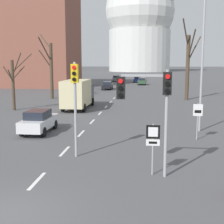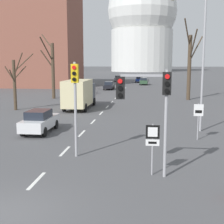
{
  "view_description": "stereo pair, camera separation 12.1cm",
  "coord_description": "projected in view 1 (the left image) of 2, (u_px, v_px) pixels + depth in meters",
  "views": [
    {
      "loc": [
        4.55,
        -9.11,
        4.95
      ],
      "look_at": [
        2.82,
        6.4,
        2.47
      ],
      "focal_mm": 50.0,
      "sensor_mm": 36.0,
      "label": 1
    },
    {
      "loc": [
        4.67,
        -9.09,
        4.95
      ],
      "look_at": [
        2.82,
        6.4,
        2.47
      ],
      "focal_mm": 50.0,
      "sensor_mm": 36.0,
      "label": 2
    }
  ],
  "objects": [
    {
      "name": "lane_stripe_0",
      "position": [
        37.0,
        181.0,
        13.19
      ],
      "size": [
        0.16,
        2.0,
        0.01
      ],
      "primitive_type": "cube",
      "color": "silver",
      "rests_on": "ground_plane"
    },
    {
      "name": "apartment_block_left",
      "position": [
        32.0,
        35.0,
        64.98
      ],
      "size": [
        18.0,
        14.0,
        21.37
      ],
      "primitive_type": "cube",
      "color": "brown",
      "rests_on": "ground_plane"
    },
    {
      "name": "route_sign_post",
      "position": [
        153.0,
        141.0,
        13.64
      ],
      "size": [
        0.6,
        0.08,
        2.32
      ],
      "color": "#9E9EA3",
      "rests_on": "ground_plane"
    },
    {
      "name": "traffic_signal_near_right",
      "position": [
        150.0,
        96.0,
        13.22
      ],
      "size": [
        2.31,
        0.34,
        4.67
      ],
      "color": "#9E9EA3",
      "rests_on": "ground_plane"
    },
    {
      "name": "lane_stripe_4",
      "position": [
        100.0,
        113.0,
        30.86
      ],
      "size": [
        0.16,
        2.0,
        0.01
      ],
      "primitive_type": "cube",
      "color": "silver",
      "rests_on": "ground_plane"
    },
    {
      "name": "sedan_near_right",
      "position": [
        39.0,
        121.0,
        22.21
      ],
      "size": [
        1.72,
        4.26,
        1.63
      ],
      "color": "silver",
      "rests_on": "ground_plane"
    },
    {
      "name": "street_lamp_right",
      "position": [
        197.0,
        51.0,
        21.96
      ],
      "size": [
        2.5,
        0.36,
        9.55
      ],
      "color": "#9E9EA3",
      "rests_on": "ground_plane"
    },
    {
      "name": "lane_stripe_2",
      "position": [
        81.0,
        133.0,
        22.02
      ],
      "size": [
        0.16,
        2.0,
        0.01
      ],
      "primitive_type": "cube",
      "color": "silver",
      "rests_on": "ground_plane"
    },
    {
      "name": "traffic_signal_centre_tall",
      "position": [
        75.0,
        91.0,
        16.08
      ],
      "size": [
        0.36,
        0.34,
        4.99
      ],
      "color": "#9E9EA3",
      "rests_on": "ground_plane"
    },
    {
      "name": "lane_stripe_9",
      "position": [
        120.0,
        92.0,
        52.94
      ],
      "size": [
        0.16,
        2.0,
        0.01
      ],
      "primitive_type": "cube",
      "color": "silver",
      "rests_on": "ground_plane"
    },
    {
      "name": "sedan_mid_centre",
      "position": [
        142.0,
        81.0,
        70.52
      ],
      "size": [
        1.8,
        4.11,
        1.6
      ],
      "color": "#2D4C33",
      "rests_on": "ground_plane"
    },
    {
      "name": "lane_stripe_6",
      "position": [
        111.0,
        102.0,
        39.69
      ],
      "size": [
        0.16,
        2.0,
        0.01
      ],
      "primitive_type": "cube",
      "color": "silver",
      "rests_on": "ground_plane"
    },
    {
      "name": "bare_tree_left_near",
      "position": [
        51.0,
        68.0,
        42.81
      ],
      "size": [
        2.18,
        4.29,
        8.95
      ],
      "color": "#473828",
      "rests_on": "ground_plane"
    },
    {
      "name": "lane_stripe_11",
      "position": [
        124.0,
        88.0,
        61.78
      ],
      "size": [
        0.16,
        2.0,
        0.01
      ],
      "primitive_type": "cube",
      "color": "silver",
      "rests_on": "ground_plane"
    },
    {
      "name": "lane_stripe_5",
      "position": [
        106.0,
        107.0,
        35.27
      ],
      "size": [
        0.16,
        2.0,
        0.01
      ],
      "primitive_type": "cube",
      "color": "silver",
      "rests_on": "ground_plane"
    },
    {
      "name": "speed_limit_sign",
      "position": [
        198.0,
        115.0,
        19.97
      ],
      "size": [
        0.6,
        0.08,
        2.38
      ],
      "color": "#9E9EA3",
      "rests_on": "ground_plane"
    },
    {
      "name": "delivery_truck",
      "position": [
        78.0,
        93.0,
        33.58
      ],
      "size": [
        2.44,
        7.2,
        3.14
      ],
      "color": "#333842",
      "rests_on": "ground_plane"
    },
    {
      "name": "lane_stripe_7",
      "position": [
        114.0,
        98.0,
        44.11
      ],
      "size": [
        0.16,
        2.0,
        0.01
      ],
      "primitive_type": "cube",
      "color": "silver",
      "rests_on": "ground_plane"
    },
    {
      "name": "sedan_far_left",
      "position": [
        107.0,
        85.0,
        57.9
      ],
      "size": [
        1.72,
        4.38,
        1.49
      ],
      "color": "black",
      "rests_on": "ground_plane"
    },
    {
      "name": "ground_plane",
      "position": [
        5.0,
        215.0,
        10.21
      ],
      "size": [
        800.0,
        800.0,
        0.0
      ],
      "primitive_type": "plane",
      "color": "#4C4C4F"
    },
    {
      "name": "sedan_near_left",
      "position": [
        137.0,
        79.0,
        79.61
      ],
      "size": [
        1.87,
        4.49,
        1.44
      ],
      "color": "navy",
      "rests_on": "ground_plane"
    },
    {
      "name": "bare_tree_left_far",
      "position": [
        14.0,
        82.0,
        32.38
      ],
      "size": [
        2.57,
        2.89,
        5.96
      ],
      "color": "#473828",
      "rests_on": "ground_plane"
    },
    {
      "name": "lane_stripe_3",
      "position": [
        92.0,
        122.0,
        26.44
      ],
      "size": [
        0.16,
        2.0,
        0.01
      ],
      "primitive_type": "cube",
      "color": "silver",
      "rests_on": "ground_plane"
    },
    {
      "name": "sedan_far_right",
      "position": [
        116.0,
        78.0,
        83.06
      ],
      "size": [
        1.78,
        4.06,
        1.63
      ],
      "color": "slate",
      "rests_on": "ground_plane"
    },
    {
      "name": "lane_stripe_8",
      "position": [
        117.0,
        95.0,
        48.53
      ],
      "size": [
        0.16,
        2.0,
        0.01
      ],
      "primitive_type": "cube",
      "color": "silver",
      "rests_on": "ground_plane"
    },
    {
      "name": "lane_stripe_1",
      "position": [
        65.0,
        151.0,
        17.61
      ],
      "size": [
        0.16,
        2.0,
        0.01
      ],
      "primitive_type": "cube",
      "color": "silver",
      "rests_on": "ground_plane"
    },
    {
      "name": "lane_stripe_10",
      "position": [
        122.0,
        90.0,
        57.36
      ],
      "size": [
        0.16,
        2.0,
        0.01
      ],
      "primitive_type": "cube",
      "color": "silver",
      "rests_on": "ground_plane"
    },
    {
      "name": "bare_tree_right_near",
      "position": [
        188.0,
        63.0,
        41.34
      ],
      "size": [
        3.11,
        5.46,
        10.43
      ],
      "color": "#473828",
      "rests_on": "ground_plane"
    },
    {
      "name": "capitol_dome",
      "position": [
        140.0,
        24.0,
        177.02
      ],
      "size": [
        38.92,
        38.92,
        54.98
      ],
      "color": "silver",
      "rests_on": "ground_plane"
    }
  ]
}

